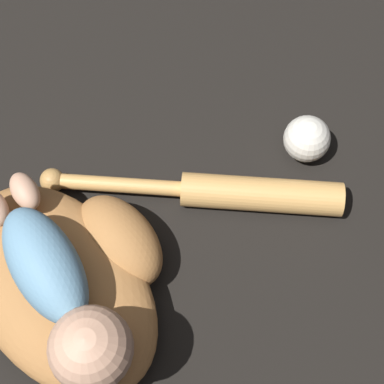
{
  "coord_description": "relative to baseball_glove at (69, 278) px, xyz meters",
  "views": [
    {
      "loc": [
        0.28,
        0.08,
        0.97
      ],
      "look_at": [
        -0.11,
        0.25,
        0.08
      ],
      "focal_mm": 60.0,
      "sensor_mm": 36.0,
      "label": 1
    }
  ],
  "objects": [
    {
      "name": "baseball_bat",
      "position": [
        -0.04,
        0.28,
        -0.02
      ],
      "size": [
        0.27,
        0.45,
        0.06
      ],
      "color": "tan",
      "rests_on": "ground"
    },
    {
      "name": "baseball_glove",
      "position": [
        0.0,
        0.0,
        0.0
      ],
      "size": [
        0.43,
        0.35,
        0.1
      ],
      "color": "#A8703D",
      "rests_on": "ground"
    },
    {
      "name": "baby_figure",
      "position": [
        0.05,
        -0.01,
        0.1
      ],
      "size": [
        0.35,
        0.14,
        0.11
      ],
      "color": "#6693B2",
      "rests_on": "baseball_glove"
    },
    {
      "name": "ground_plane",
      "position": [
        0.06,
        -0.03,
        -0.05
      ],
      "size": [
        6.0,
        6.0,
        0.0
      ],
      "primitive_type": "plane",
      "color": "black"
    },
    {
      "name": "baseball",
      "position": [
        -0.07,
        0.44,
        -0.01
      ],
      "size": [
        0.08,
        0.08,
        0.08
      ],
      "color": "silver",
      "rests_on": "ground"
    }
  ]
}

